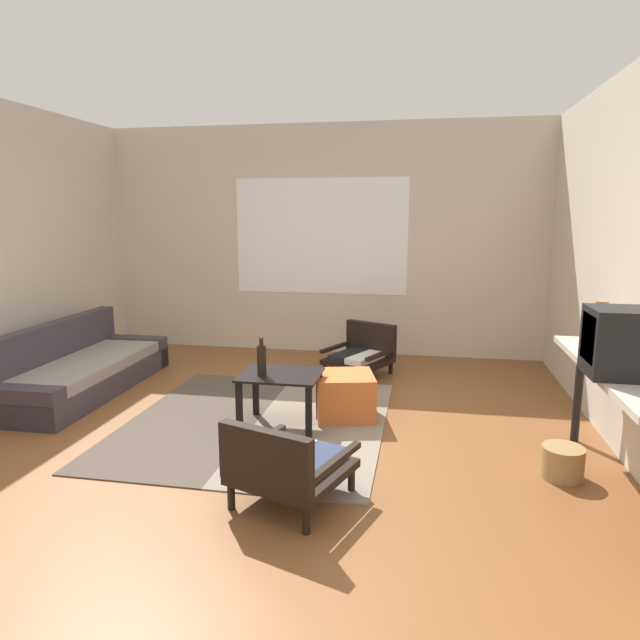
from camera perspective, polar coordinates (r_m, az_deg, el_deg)
ground_plane at (r=4.15m, az=-7.81°, el=-12.99°), size 7.80×7.80×0.00m
far_wall_with_window at (r=6.78m, az=0.15°, el=8.10°), size 5.60×0.13×2.70m
area_rug at (r=4.65m, az=-6.39°, el=-10.20°), size 2.05×2.34×0.01m
couch at (r=5.81m, az=-23.45°, el=-4.74°), size 0.81×2.05×0.65m
coffee_table at (r=4.42m, az=-4.05°, el=-6.59°), size 0.62×0.50×0.44m
armchair_by_window at (r=5.92m, az=4.31°, el=-3.30°), size 0.78×0.77×0.52m
armchair_striped_foreground at (r=3.31m, az=-3.48°, el=-14.51°), size 0.75×0.77×0.53m
ottoman_orange at (r=4.67m, az=2.55°, el=-7.73°), size 0.56×0.56×0.37m
console_shelf at (r=3.73m, az=28.13°, el=-5.62°), size 0.37×1.70×0.78m
crt_television at (r=3.49m, az=29.35°, el=-2.05°), size 0.48×0.33×0.38m
clay_vase at (r=4.09m, az=26.59°, el=-1.21°), size 0.22×0.22×0.33m
glass_bottle at (r=4.33m, az=-5.97°, el=-4.03°), size 0.07×0.07×0.29m
wicker_basket at (r=4.00m, az=23.48°, el=-13.16°), size 0.26×0.26×0.21m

